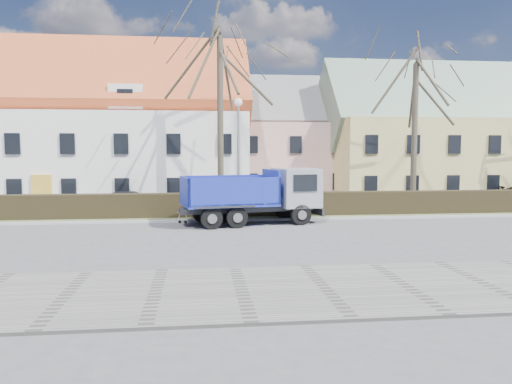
{
  "coord_description": "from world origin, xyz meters",
  "views": [
    {
      "loc": [
        -3.31,
        -21.21,
        3.74
      ],
      "look_at": [
        -0.43,
        3.72,
        1.6
      ],
      "focal_mm": 35.0,
      "sensor_mm": 36.0,
      "label": 1
    }
  ],
  "objects": [
    {
      "name": "building_white",
      "position": [
        -13.0,
        16.0,
        4.75
      ],
      "size": [
        26.8,
        10.8,
        9.5
      ],
      "primitive_type": null,
      "color": "white",
      "rests_on": "ground"
    },
    {
      "name": "ground",
      "position": [
        0.0,
        0.0,
        0.0
      ],
      "size": [
        120.0,
        120.0,
        0.0
      ],
      "primitive_type": "plane",
      "color": "#4B4C4E"
    },
    {
      "name": "grass_strip",
      "position": [
        0.0,
        6.2,
        0.05
      ],
      "size": [
        80.0,
        3.0,
        0.1
      ],
      "primitive_type": "cube",
      "color": "#4D5E35",
      "rests_on": "ground"
    },
    {
      "name": "tree_2",
      "position": [
        10.0,
        8.5,
        5.5
      ],
      "size": [
        8.0,
        8.0,
        11.0
      ],
      "primitive_type": null,
      "color": "#3C352A",
      "rests_on": "ground"
    },
    {
      "name": "building_pink",
      "position": [
        4.0,
        20.0,
        4.0
      ],
      "size": [
        10.8,
        8.8,
        8.0
      ],
      "primitive_type": null,
      "color": "tan",
      "rests_on": "ground"
    },
    {
      "name": "tree_1",
      "position": [
        -2.0,
        8.5,
        6.33
      ],
      "size": [
        9.2,
        9.2,
        12.65
      ],
      "primitive_type": null,
      "color": "#3C352A",
      "rests_on": "ground"
    },
    {
      "name": "hedge",
      "position": [
        0.0,
        6.0,
        0.65
      ],
      "size": [
        60.0,
        0.9,
        1.3
      ],
      "primitive_type": "cube",
      "color": "black",
      "rests_on": "ground"
    },
    {
      "name": "sidewalk_near",
      "position": [
        0.0,
        -8.5,
        0.04
      ],
      "size": [
        80.0,
        5.0,
        0.08
      ],
      "primitive_type": "cube",
      "color": "slate",
      "rests_on": "ground"
    },
    {
      "name": "dump_truck",
      "position": [
        -0.9,
        3.54,
        1.44
      ],
      "size": [
        7.56,
        3.95,
        2.88
      ],
      "primitive_type": null,
      "rotation": [
        0.0,
        0.0,
        0.18
      ],
      "color": "navy",
      "rests_on": "ground"
    },
    {
      "name": "streetlight",
      "position": [
        -1.06,
        7.0,
        3.35
      ],
      "size": [
        0.52,
        0.52,
        6.7
      ],
      "primitive_type": null,
      "color": "#9C9C9C",
      "rests_on": "ground"
    },
    {
      "name": "curb_far",
      "position": [
        0.0,
        4.6,
        0.06
      ],
      "size": [
        80.0,
        0.3,
        0.12
      ],
      "primitive_type": "cube",
      "color": "#9A9998",
      "rests_on": "ground"
    },
    {
      "name": "cart_frame",
      "position": [
        -4.33,
        4.16,
        0.32
      ],
      "size": [
        0.79,
        0.57,
        0.65
      ],
      "primitive_type": null,
      "rotation": [
        0.0,
        0.0,
        -0.26
      ],
      "color": "silver",
      "rests_on": "ground"
    },
    {
      "name": "building_yellow",
      "position": [
        16.0,
        17.0,
        4.25
      ],
      "size": [
        18.8,
        10.8,
        8.5
      ],
      "primitive_type": null,
      "color": "tan",
      "rests_on": "ground"
    },
    {
      "name": "parked_car_a",
      "position": [
        -7.44,
        9.61,
        0.66
      ],
      "size": [
        3.95,
        1.72,
        1.32
      ],
      "primitive_type": "imported",
      "rotation": [
        0.0,
        0.0,
        1.53
      ],
      "color": "black",
      "rests_on": "ground"
    }
  ]
}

